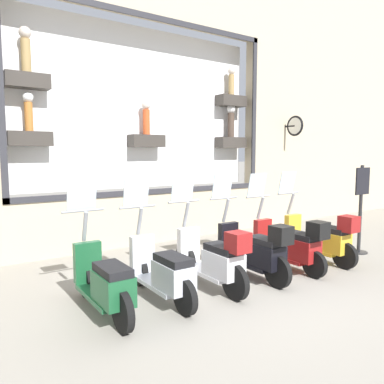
# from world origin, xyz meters

# --- Properties ---
(ground_plane) EXTENTS (120.00, 120.00, 0.00)m
(ground_plane) POSITION_xyz_m (0.00, 0.00, 0.00)
(ground_plane) COLOR gray
(building_facade) EXTENTS (1.20, 36.00, 7.72)m
(building_facade) POSITION_xyz_m (3.60, -0.00, 3.92)
(building_facade) COLOR tan
(building_facade) RESTS_ON ground_plane
(scooter_yellow_0) EXTENTS (1.80, 0.61, 1.69)m
(scooter_yellow_0) POSITION_xyz_m (0.29, -1.90, 0.47)
(scooter_yellow_0) COLOR black
(scooter_yellow_0) RESTS_ON ground_plane
(scooter_red_1) EXTENTS (1.79, 0.60, 1.68)m
(scooter_red_1) POSITION_xyz_m (0.29, -1.05, 0.46)
(scooter_red_1) COLOR black
(scooter_red_1) RESTS_ON ground_plane
(scooter_black_2) EXTENTS (1.80, 0.60, 1.70)m
(scooter_black_2) POSITION_xyz_m (0.29, -0.20, 0.48)
(scooter_black_2) COLOR black
(scooter_black_2) RESTS_ON ground_plane
(scooter_white_3) EXTENTS (1.80, 0.60, 1.66)m
(scooter_white_3) POSITION_xyz_m (0.29, 0.65, 0.48)
(scooter_white_3) COLOR black
(scooter_white_3) RESTS_ON ground_plane
(scooter_silver_4) EXTENTS (1.79, 0.60, 1.68)m
(scooter_silver_4) POSITION_xyz_m (0.35, 1.50, 0.42)
(scooter_silver_4) COLOR black
(scooter_silver_4) RESTS_ON ground_plane
(scooter_green_5) EXTENTS (1.80, 0.61, 1.59)m
(scooter_green_5) POSITION_xyz_m (0.35, 2.36, 0.43)
(scooter_green_5) COLOR black
(scooter_green_5) RESTS_ON ground_plane
(shop_sign_post) EXTENTS (0.36, 0.45, 1.82)m
(shop_sign_post) POSITION_xyz_m (0.28, -3.13, 0.99)
(shop_sign_post) COLOR #232326
(shop_sign_post) RESTS_ON ground_plane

